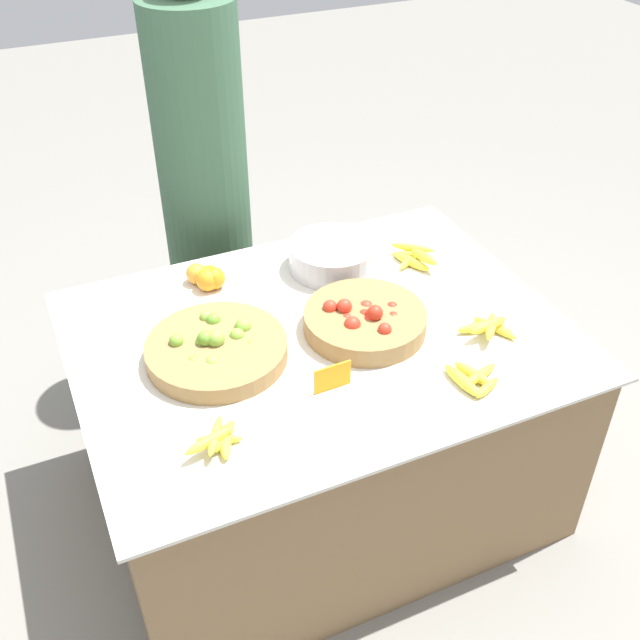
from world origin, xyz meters
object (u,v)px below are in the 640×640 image
(lime_bowl, at_px, (216,349))
(price_sign, at_px, (332,377))
(tomato_basket, at_px, (365,320))
(metal_bowl, at_px, (333,256))
(vendor_person, at_px, (206,197))

(lime_bowl, relative_size, price_sign, 3.72)
(tomato_basket, height_order, metal_bowl, tomato_basket)
(metal_bowl, bearing_deg, vendor_person, 116.84)
(vendor_person, bearing_deg, tomato_basket, -76.30)
(metal_bowl, relative_size, vendor_person, 0.18)
(tomato_basket, height_order, price_sign, tomato_basket)
(price_sign, bearing_deg, lime_bowl, 132.30)
(tomato_basket, bearing_deg, price_sign, -134.92)
(metal_bowl, height_order, price_sign, metal_bowl)
(tomato_basket, xyz_separation_m, metal_bowl, (0.06, 0.36, 0.01))
(tomato_basket, relative_size, metal_bowl, 1.26)
(lime_bowl, xyz_separation_m, tomato_basket, (0.46, -0.06, 0.00))
(metal_bowl, bearing_deg, lime_bowl, -149.71)
(lime_bowl, distance_m, vendor_person, 0.90)
(tomato_basket, xyz_separation_m, price_sign, (-0.21, -0.21, 0.01))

